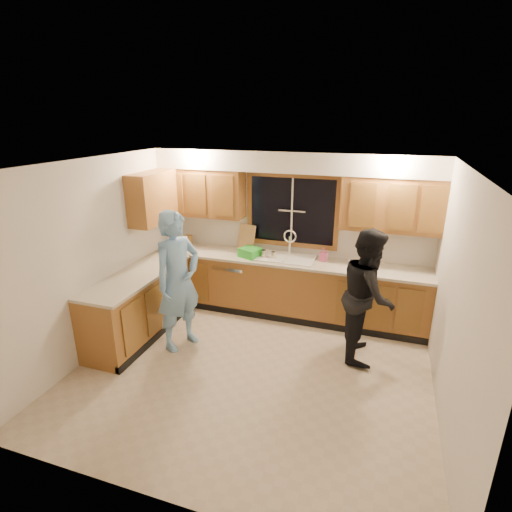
{
  "coord_description": "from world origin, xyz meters",
  "views": [
    {
      "loc": [
        1.37,
        -3.94,
        2.97
      ],
      "look_at": [
        -0.17,
        0.65,
        1.26
      ],
      "focal_mm": 28.0,
      "sensor_mm": 36.0,
      "label": 1
    }
  ],
  "objects_px": {
    "woman": "(368,295)",
    "soap_bottle": "(323,255)",
    "sink": "(286,262)",
    "stove": "(114,324)",
    "dishwasher": "(234,283)",
    "bowl": "(356,263)",
    "knife_block": "(189,241)",
    "dish_crate": "(250,252)",
    "man": "(178,281)"
  },
  "relations": [
    {
      "from": "knife_block",
      "to": "soap_bottle",
      "type": "xyz_separation_m",
      "value": [
        2.22,
        0.03,
        0.0
      ]
    },
    {
      "from": "man",
      "to": "knife_block",
      "type": "height_order",
      "value": "man"
    },
    {
      "from": "stove",
      "to": "woman",
      "type": "xyz_separation_m",
      "value": [
        3.06,
        1.03,
        0.4
      ]
    },
    {
      "from": "dish_crate",
      "to": "woman",
      "type": "bearing_deg",
      "value": -21.53
    },
    {
      "from": "man",
      "to": "soap_bottle",
      "type": "distance_m",
      "value": 2.18
    },
    {
      "from": "knife_block",
      "to": "dish_crate",
      "type": "bearing_deg",
      "value": -5.53
    },
    {
      "from": "woman",
      "to": "knife_block",
      "type": "xyz_separation_m",
      "value": [
        -2.93,
        0.84,
        0.17
      ]
    },
    {
      "from": "dishwasher",
      "to": "stove",
      "type": "xyz_separation_m",
      "value": [
        -0.95,
        -1.81,
        0.04
      ]
    },
    {
      "from": "knife_block",
      "to": "soap_bottle",
      "type": "bearing_deg",
      "value": 1.95
    },
    {
      "from": "man",
      "to": "woman",
      "type": "distance_m",
      "value": 2.43
    },
    {
      "from": "stove",
      "to": "knife_block",
      "type": "xyz_separation_m",
      "value": [
        0.13,
        1.87,
        0.57
      ]
    },
    {
      "from": "knife_block",
      "to": "soap_bottle",
      "type": "distance_m",
      "value": 2.22
    },
    {
      "from": "dishwasher",
      "to": "woman",
      "type": "relative_size",
      "value": 0.48
    },
    {
      "from": "stove",
      "to": "soap_bottle",
      "type": "distance_m",
      "value": 3.08
    },
    {
      "from": "man",
      "to": "soap_bottle",
      "type": "xyz_separation_m",
      "value": [
        1.65,
        1.41,
        0.08
      ]
    },
    {
      "from": "sink",
      "to": "woman",
      "type": "height_order",
      "value": "woman"
    },
    {
      "from": "dishwasher",
      "to": "soap_bottle",
      "type": "distance_m",
      "value": 1.53
    },
    {
      "from": "stove",
      "to": "woman",
      "type": "bearing_deg",
      "value": 18.58
    },
    {
      "from": "dishwasher",
      "to": "stove",
      "type": "distance_m",
      "value": 2.04
    },
    {
      "from": "man",
      "to": "dish_crate",
      "type": "bearing_deg",
      "value": -1.07
    },
    {
      "from": "sink",
      "to": "woman",
      "type": "xyz_separation_m",
      "value": [
        1.26,
        -0.8,
        -0.01
      ]
    },
    {
      "from": "sink",
      "to": "dish_crate",
      "type": "height_order",
      "value": "sink"
    },
    {
      "from": "woman",
      "to": "dish_crate",
      "type": "relative_size",
      "value": 5.87
    },
    {
      "from": "sink",
      "to": "woman",
      "type": "distance_m",
      "value": 1.49
    },
    {
      "from": "sink",
      "to": "dish_crate",
      "type": "xyz_separation_m",
      "value": [
        -0.55,
        -0.08,
        0.12
      ]
    },
    {
      "from": "stove",
      "to": "dish_crate",
      "type": "distance_m",
      "value": 2.21
    },
    {
      "from": "sink",
      "to": "stove",
      "type": "distance_m",
      "value": 2.6
    },
    {
      "from": "woman",
      "to": "knife_block",
      "type": "bearing_deg",
      "value": 69.06
    },
    {
      "from": "sink",
      "to": "soap_bottle",
      "type": "bearing_deg",
      "value": 8.36
    },
    {
      "from": "stove",
      "to": "soap_bottle",
      "type": "height_order",
      "value": "soap_bottle"
    },
    {
      "from": "stove",
      "to": "woman",
      "type": "relative_size",
      "value": 0.53
    },
    {
      "from": "sink",
      "to": "stove",
      "type": "height_order",
      "value": "sink"
    },
    {
      "from": "dishwasher",
      "to": "woman",
      "type": "distance_m",
      "value": 2.29
    },
    {
      "from": "stove",
      "to": "bowl",
      "type": "relative_size",
      "value": 4.02
    },
    {
      "from": "soap_bottle",
      "to": "bowl",
      "type": "height_order",
      "value": "soap_bottle"
    },
    {
      "from": "dishwasher",
      "to": "bowl",
      "type": "xyz_separation_m",
      "value": [
        1.88,
        0.08,
        0.54
      ]
    },
    {
      "from": "stove",
      "to": "soap_bottle",
      "type": "relative_size",
      "value": 4.49
    },
    {
      "from": "woman",
      "to": "soap_bottle",
      "type": "xyz_separation_m",
      "value": [
        -0.71,
        0.88,
        0.17
      ]
    },
    {
      "from": "stove",
      "to": "knife_block",
      "type": "relative_size",
      "value": 4.5
    },
    {
      "from": "woman",
      "to": "soap_bottle",
      "type": "distance_m",
      "value": 1.14
    },
    {
      "from": "woman",
      "to": "man",
      "type": "bearing_deg",
      "value": 97.92
    },
    {
      "from": "dish_crate",
      "to": "stove",
      "type": "bearing_deg",
      "value": -125.64
    },
    {
      "from": "soap_bottle",
      "to": "bowl",
      "type": "xyz_separation_m",
      "value": [
        0.48,
        -0.01,
        -0.07
      ]
    },
    {
      "from": "sink",
      "to": "knife_block",
      "type": "relative_size",
      "value": 4.3
    },
    {
      "from": "dish_crate",
      "to": "bowl",
      "type": "bearing_deg",
      "value": 5.53
    },
    {
      "from": "dishwasher",
      "to": "man",
      "type": "height_order",
      "value": "man"
    },
    {
      "from": "bowl",
      "to": "dishwasher",
      "type": "bearing_deg",
      "value": -177.43
    },
    {
      "from": "woman",
      "to": "bowl",
      "type": "xyz_separation_m",
      "value": [
        -0.23,
        0.87,
        0.09
      ]
    },
    {
      "from": "woman",
      "to": "dish_crate",
      "type": "xyz_separation_m",
      "value": [
        -1.81,
        0.71,
        0.14
      ]
    },
    {
      "from": "man",
      "to": "knife_block",
      "type": "relative_size",
      "value": 9.37
    }
  ]
}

